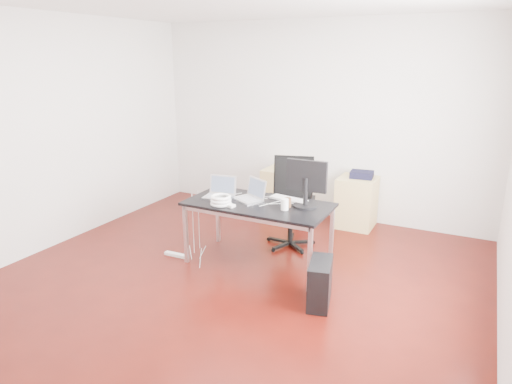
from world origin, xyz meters
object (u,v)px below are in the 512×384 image
at_px(desk, 258,208).
at_px(filing_cabinet_right, 356,202).
at_px(filing_cabinet_left, 282,192).
at_px(pc_tower, 320,283).
at_px(office_chair, 292,198).

xyz_separation_m(desk, filing_cabinet_right, (0.68, 1.69, -0.33)).
distance_m(filing_cabinet_left, pc_tower, 2.62).
relative_size(office_chair, filing_cabinet_left, 1.54).
bearing_deg(desk, filing_cabinet_right, 68.19).
bearing_deg(filing_cabinet_left, pc_tower, -58.32).
distance_m(desk, filing_cabinet_right, 1.85).
bearing_deg(office_chair, filing_cabinet_right, 43.05).
bearing_deg(desk, filing_cabinet_left, 104.89).
relative_size(desk, filing_cabinet_right, 2.29).
relative_size(office_chair, pc_tower, 2.40).
bearing_deg(desk, pc_tower, -30.20).
height_order(filing_cabinet_left, filing_cabinet_right, same).
distance_m(office_chair, filing_cabinet_right, 1.15).
bearing_deg(pc_tower, office_chair, 109.92).
height_order(desk, office_chair, office_chair).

